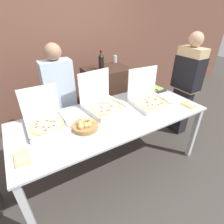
# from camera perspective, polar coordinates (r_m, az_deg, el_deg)

# --- Properties ---
(ground_plane) EXTENTS (16.00, 16.00, 0.00)m
(ground_plane) POSITION_cam_1_polar(r_m,az_deg,el_deg) (2.68, 0.00, -16.72)
(ground_plane) COLOR #423D38
(brick_wall_behind) EXTENTS (10.00, 0.06, 2.80)m
(brick_wall_behind) POSITION_cam_1_polar(r_m,az_deg,el_deg) (3.44, -15.67, 19.96)
(brick_wall_behind) COLOR brown
(brick_wall_behind) RESTS_ON ground_plane
(buffet_table) EXTENTS (2.35, 0.97, 0.85)m
(buffet_table) POSITION_cam_1_polar(r_m,az_deg,el_deg) (2.19, 0.00, -3.05)
(buffet_table) COLOR silver
(buffet_table) RESTS_ON ground_plane
(pizza_box_far_right) EXTENTS (0.49, 0.51, 0.45)m
(pizza_box_far_right) POSITION_cam_1_polar(r_m,az_deg,el_deg) (2.44, 11.87, 4.56)
(pizza_box_far_right) COLOR white
(pizza_box_far_right) RESTS_ON buffet_table
(pizza_box_far_left) EXTENTS (0.52, 0.53, 0.46)m
(pizza_box_far_left) POSITION_cam_1_polar(r_m,az_deg,el_deg) (2.27, -3.08, 3.13)
(pizza_box_far_left) COLOR white
(pizza_box_far_left) RESTS_ON buffet_table
(pizza_box_near_left) EXTENTS (0.41, 0.43, 0.41)m
(pizza_box_near_left) POSITION_cam_1_polar(r_m,az_deg,el_deg) (2.06, -20.93, -2.42)
(pizza_box_near_left) COLOR white
(pizza_box_near_left) RESTS_ON buffet_table
(paper_plate_front_right) EXTENTS (0.20, 0.20, 0.03)m
(paper_plate_front_right) POSITION_cam_1_polar(r_m,az_deg,el_deg) (1.74, -27.29, -13.38)
(paper_plate_front_right) COLOR white
(paper_plate_front_right) RESTS_ON buffet_table
(paper_plate_front_left) EXTENTS (0.21, 0.21, 0.03)m
(paper_plate_front_left) POSITION_cam_1_polar(r_m,az_deg,el_deg) (2.56, 23.73, 2.01)
(paper_plate_front_left) COLOR white
(paper_plate_front_left) RESTS_ON buffet_table
(veggie_tray) EXTENTS (0.34, 0.26, 0.05)m
(veggie_tray) POSITION_cam_1_polar(r_m,az_deg,el_deg) (2.88, 13.19, 7.19)
(veggie_tray) COLOR #28282D
(veggie_tray) RESTS_ON buffet_table
(bread_basket) EXTENTS (0.28, 0.28, 0.10)m
(bread_basket) POSITION_cam_1_polar(r_m,az_deg,el_deg) (1.92, -8.73, -4.33)
(bread_basket) COLOR #9E7542
(bread_basket) RESTS_ON buffet_table
(sideboard_podium) EXTENTS (0.72, 0.56, 1.15)m
(sideboard_podium) POSITION_cam_1_polar(r_m,az_deg,el_deg) (3.14, -1.57, 4.04)
(sideboard_podium) COLOR #382319
(sideboard_podium) RESTS_ON ground_plane
(soda_bottle) EXTENTS (0.08, 0.08, 0.31)m
(soda_bottle) POSITION_cam_1_polar(r_m,az_deg,el_deg) (2.82, -3.54, 16.24)
(soda_bottle) COLOR black
(soda_bottle) RESTS_ON sideboard_podium
(soda_can_silver) EXTENTS (0.07, 0.07, 0.12)m
(soda_can_silver) POSITION_cam_1_polar(r_m,az_deg,el_deg) (3.25, 1.01, 16.94)
(soda_can_silver) COLOR silver
(soda_can_silver) RESTS_ON sideboard_podium
(person_guest_plaid) EXTENTS (0.40, 0.22, 1.63)m
(person_guest_plaid) POSITION_cam_1_polar(r_m,az_deg,el_deg) (2.58, -16.36, 3.55)
(person_guest_plaid) COLOR #2D2D38
(person_guest_plaid) RESTS_ON ground_plane
(person_server_vest) EXTENTS (0.24, 0.42, 1.70)m
(person_server_vest) POSITION_cam_1_polar(r_m,az_deg,el_deg) (3.13, 23.11, 9.19)
(person_server_vest) COLOR black
(person_server_vest) RESTS_ON ground_plane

